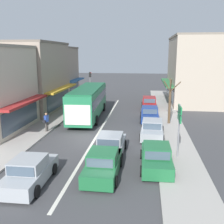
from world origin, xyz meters
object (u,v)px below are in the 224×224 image
object	(u,v)px
parked_sedan_kerb_second	(152,129)
directional_road_sign	(179,118)
city_bus	(88,100)
pedestrian_with_handbag_near	(46,121)
parked_sedan_kerb_third	(150,114)
sedan_behind_bus_mid	(103,164)
sedan_adjacent_lane_lead	(30,172)
parked_hatchback_kerb_rear	(149,103)
parked_sedan_kerb_front	(156,157)
street_tree_right	(170,103)
traffic_light_downstreet	(90,82)
sedan_behind_bus_near	(111,145)

from	to	relation	value
parked_sedan_kerb_second	directional_road_sign	distance (m)	5.01
city_bus	directional_road_sign	size ratio (longest dim) A/B	3.04
pedestrian_with_handbag_near	parked_sedan_kerb_third	bearing A→B (deg)	31.04
directional_road_sign	city_bus	bearing A→B (deg)	128.75
sedan_behind_bus_mid	sedan_adjacent_lane_lead	xyz separation A→B (m)	(-3.65, -1.47, 0.00)
sedan_behind_bus_mid	parked_hatchback_kerb_rear	bearing A→B (deg)	81.68
parked_sedan_kerb_front	parked_sedan_kerb_second	world-z (taller)	same
parked_sedan_kerb_front	street_tree_right	xyz separation A→B (m)	(1.58, 10.13, 1.42)
parked_sedan_kerb_second	parked_sedan_kerb_front	bearing A→B (deg)	-88.78
traffic_light_downstreet	pedestrian_with_handbag_near	bearing A→B (deg)	-92.75
parked_sedan_kerb_second	traffic_light_downstreet	xyz separation A→B (m)	(-8.30, 14.82, 2.19)
sedan_adjacent_lane_lead	parked_sedan_kerb_third	xyz separation A→B (m)	(6.37, 14.16, 0.00)
parked_sedan_kerb_third	pedestrian_with_handbag_near	bearing A→B (deg)	-148.96
sedan_adjacent_lane_lead	parked_sedan_kerb_front	xyz separation A→B (m)	(6.65, 2.88, 0.00)
parked_hatchback_kerb_rear	sedan_behind_bus_near	bearing A→B (deg)	-99.95
parked_sedan_kerb_front	parked_sedan_kerb_second	size ratio (longest dim) A/B	0.99
parked_hatchback_kerb_rear	parked_sedan_kerb_front	bearing A→B (deg)	-89.06
directional_road_sign	street_tree_right	xyz separation A→B (m)	(0.14, 8.50, -0.62)
parked_sedan_kerb_front	parked_hatchback_kerb_rear	size ratio (longest dim) A/B	1.14
parked_hatchback_kerb_rear	directional_road_sign	xyz separation A→B (m)	(1.72, -15.51, 1.99)
parked_sedan_kerb_front	parked_hatchback_kerb_rear	bearing A→B (deg)	90.94
city_bus	parked_sedan_kerb_front	world-z (taller)	city_bus
parked_sedan_kerb_front	pedestrian_with_handbag_near	world-z (taller)	pedestrian_with_handbag_near
parked_sedan_kerb_front	parked_hatchback_kerb_rear	xyz separation A→B (m)	(-0.28, 17.14, 0.05)
sedan_behind_bus_mid	parked_sedan_kerb_front	xyz separation A→B (m)	(3.00, 1.40, 0.00)
pedestrian_with_handbag_near	city_bus	bearing A→B (deg)	67.49
parked_sedan_kerb_second	directional_road_sign	world-z (taller)	directional_road_sign
sedan_adjacent_lane_lead	parked_hatchback_kerb_rear	bearing A→B (deg)	72.36
sedan_adjacent_lane_lead	parked_sedan_kerb_front	world-z (taller)	same
traffic_light_downstreet	street_tree_right	size ratio (longest dim) A/B	0.95
sedan_behind_bus_near	directional_road_sign	bearing A→B (deg)	-0.73
sedan_behind_bus_mid	parked_sedan_kerb_third	bearing A→B (deg)	77.93
sedan_behind_bus_near	pedestrian_with_handbag_near	xyz separation A→B (m)	(-6.15, 4.27, 0.40)
sedan_adjacent_lane_lead	parked_sedan_kerb_front	bearing A→B (deg)	23.39
parked_sedan_kerb_front	traffic_light_downstreet	xyz separation A→B (m)	(-8.43, 20.75, 2.19)
parked_sedan_kerb_third	pedestrian_with_handbag_near	distance (m)	10.34
sedan_behind_bus_near	parked_hatchback_kerb_rear	bearing A→B (deg)	80.05
parked_sedan_kerb_second	pedestrian_with_handbag_near	world-z (taller)	pedestrian_with_handbag_near
sedan_behind_bus_mid	parked_sedan_kerb_third	size ratio (longest dim) A/B	1.00
parked_sedan_kerb_second	traffic_light_downstreet	distance (m)	17.13
directional_road_sign	sedan_behind_bus_mid	bearing A→B (deg)	-145.57
city_bus	parked_sedan_kerb_second	world-z (taller)	city_bus
parked_sedan_kerb_second	sedan_behind_bus_near	bearing A→B (deg)	-124.05
city_bus	parked_sedan_kerb_second	distance (m)	8.91
sedan_behind_bus_mid	directional_road_sign	bearing A→B (deg)	34.43
sedan_adjacent_lane_lead	parked_sedan_kerb_second	distance (m)	10.96
city_bus	sedan_behind_bus_mid	size ratio (longest dim) A/B	2.60
sedan_behind_bus_mid	parked_sedan_kerb_second	xyz separation A→B (m)	(2.87, 7.34, 0.00)
parked_sedan_kerb_second	sedan_adjacent_lane_lead	bearing A→B (deg)	-126.51
city_bus	directional_road_sign	bearing A→B (deg)	-51.25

